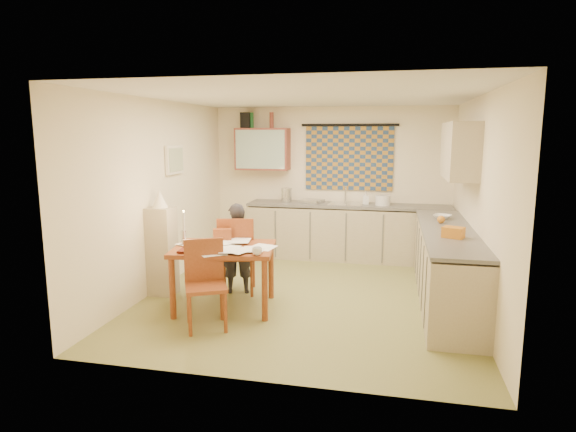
% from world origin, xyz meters
% --- Properties ---
extents(floor, '(4.00, 4.50, 0.02)m').
position_xyz_m(floor, '(0.00, 0.00, -0.01)').
color(floor, olive).
rests_on(floor, ground).
extents(ceiling, '(4.00, 4.50, 0.02)m').
position_xyz_m(ceiling, '(0.00, 0.00, 2.51)').
color(ceiling, white).
rests_on(ceiling, floor).
extents(wall_back, '(4.00, 0.02, 2.50)m').
position_xyz_m(wall_back, '(0.00, 2.26, 1.25)').
color(wall_back, '#FBEBC5').
rests_on(wall_back, floor).
extents(wall_front, '(4.00, 0.02, 2.50)m').
position_xyz_m(wall_front, '(0.00, -2.26, 1.25)').
color(wall_front, '#FBEBC5').
rests_on(wall_front, floor).
extents(wall_left, '(0.02, 4.50, 2.50)m').
position_xyz_m(wall_left, '(-2.01, 0.00, 1.25)').
color(wall_left, '#FBEBC5').
rests_on(wall_left, floor).
extents(wall_right, '(0.02, 4.50, 2.50)m').
position_xyz_m(wall_right, '(2.01, 0.00, 1.25)').
color(wall_right, '#FBEBC5').
rests_on(wall_right, floor).
extents(window_blind, '(1.45, 0.03, 1.05)m').
position_xyz_m(window_blind, '(0.30, 2.22, 1.65)').
color(window_blind, navy).
rests_on(window_blind, wall_back).
extents(curtain_rod, '(1.60, 0.04, 0.04)m').
position_xyz_m(curtain_rod, '(0.30, 2.20, 2.20)').
color(curtain_rod, black).
rests_on(curtain_rod, wall_back).
extents(wall_cabinet, '(0.90, 0.34, 0.70)m').
position_xyz_m(wall_cabinet, '(-1.15, 2.08, 1.80)').
color(wall_cabinet, brown).
rests_on(wall_cabinet, wall_back).
extents(wall_cabinet_glass, '(0.84, 0.02, 0.64)m').
position_xyz_m(wall_cabinet_glass, '(-1.15, 1.91, 1.80)').
color(wall_cabinet_glass, '#99B2A5').
rests_on(wall_cabinet_glass, wall_back).
extents(upper_cabinet_right, '(0.34, 1.30, 0.70)m').
position_xyz_m(upper_cabinet_right, '(1.83, 0.55, 1.85)').
color(upper_cabinet_right, tan).
rests_on(upper_cabinet_right, wall_right).
extents(framed_print, '(0.04, 0.50, 0.40)m').
position_xyz_m(framed_print, '(-1.97, 0.40, 1.70)').
color(framed_print, white).
rests_on(framed_print, wall_left).
extents(print_canvas, '(0.01, 0.42, 0.32)m').
position_xyz_m(print_canvas, '(-1.95, 0.40, 1.70)').
color(print_canvas, silver).
rests_on(print_canvas, wall_left).
extents(counter_back, '(3.30, 0.62, 0.92)m').
position_xyz_m(counter_back, '(0.33, 1.95, 0.45)').
color(counter_back, tan).
rests_on(counter_back, floor).
extents(counter_right, '(0.62, 2.95, 0.92)m').
position_xyz_m(counter_right, '(1.70, 0.13, 0.45)').
color(counter_right, tan).
rests_on(counter_right, floor).
extents(stove, '(0.54, 0.54, 0.84)m').
position_xyz_m(stove, '(1.70, -0.95, 0.42)').
color(stove, white).
rests_on(stove, floor).
extents(sink, '(0.58, 0.49, 0.10)m').
position_xyz_m(sink, '(0.29, 1.95, 0.88)').
color(sink, silver).
rests_on(sink, counter_back).
extents(tap, '(0.04, 0.04, 0.28)m').
position_xyz_m(tap, '(0.26, 2.13, 1.06)').
color(tap, silver).
rests_on(tap, counter_back).
extents(dish_rack, '(0.43, 0.40, 0.06)m').
position_xyz_m(dish_rack, '(-0.28, 1.95, 0.95)').
color(dish_rack, silver).
rests_on(dish_rack, counter_back).
extents(kettle, '(0.20, 0.20, 0.24)m').
position_xyz_m(kettle, '(-0.71, 1.95, 1.04)').
color(kettle, silver).
rests_on(kettle, counter_back).
extents(mixing_bowl, '(0.32, 0.32, 0.16)m').
position_xyz_m(mixing_bowl, '(0.88, 1.95, 1.00)').
color(mixing_bowl, white).
rests_on(mixing_bowl, counter_back).
extents(soap_bottle, '(0.11, 0.11, 0.21)m').
position_xyz_m(soap_bottle, '(0.61, 2.00, 1.03)').
color(soap_bottle, white).
rests_on(soap_bottle, counter_back).
extents(bowl, '(0.39, 0.39, 0.06)m').
position_xyz_m(bowl, '(1.70, 0.84, 0.95)').
color(bowl, white).
rests_on(bowl, counter_right).
extents(orange_bag, '(0.27, 0.24, 0.12)m').
position_xyz_m(orange_bag, '(1.70, -0.38, 0.98)').
color(orange_bag, orange).
rests_on(orange_bag, counter_right).
extents(fruit_orange, '(0.10, 0.10, 0.10)m').
position_xyz_m(fruit_orange, '(1.65, 0.50, 0.97)').
color(fruit_orange, orange).
rests_on(fruit_orange, counter_right).
extents(speaker, '(0.17, 0.21, 0.26)m').
position_xyz_m(speaker, '(-1.44, 2.08, 2.28)').
color(speaker, black).
rests_on(speaker, wall_cabinet).
extents(bottle_green, '(0.08, 0.08, 0.26)m').
position_xyz_m(bottle_green, '(-1.34, 2.08, 2.28)').
color(bottle_green, '#195926').
rests_on(bottle_green, wall_cabinet).
extents(bottle_brown, '(0.08, 0.08, 0.26)m').
position_xyz_m(bottle_brown, '(-0.99, 2.08, 2.28)').
color(bottle_brown, brown).
rests_on(bottle_brown, wall_cabinet).
extents(dining_table, '(1.28, 1.05, 0.75)m').
position_xyz_m(dining_table, '(-0.89, -0.65, 0.38)').
color(dining_table, maroon).
rests_on(dining_table, floor).
extents(chair_far, '(0.55, 0.55, 1.01)m').
position_xyz_m(chair_far, '(-0.92, -0.08, 0.31)').
color(chair_far, maroon).
rests_on(chair_far, floor).
extents(chair_near, '(0.57, 0.57, 0.94)m').
position_xyz_m(chair_near, '(-0.88, -1.25, 0.29)').
color(chair_near, maroon).
rests_on(chair_near, floor).
extents(person, '(0.58, 0.51, 1.19)m').
position_xyz_m(person, '(-0.92, -0.08, 0.59)').
color(person, black).
rests_on(person, floor).
extents(shelf_stand, '(0.32, 0.30, 1.14)m').
position_xyz_m(shelf_stand, '(-1.84, -0.34, 0.57)').
color(shelf_stand, tan).
rests_on(shelf_stand, floor).
extents(lampshade, '(0.20, 0.20, 0.22)m').
position_xyz_m(lampshade, '(-1.84, -0.34, 1.25)').
color(lampshade, white).
rests_on(lampshade, shelf_stand).
extents(letter_rack, '(0.24, 0.16, 0.16)m').
position_xyz_m(letter_rack, '(-1.00, -0.40, 0.83)').
color(letter_rack, maroon).
rests_on(letter_rack, dining_table).
extents(mug, '(0.17, 0.17, 0.09)m').
position_xyz_m(mug, '(-0.40, -0.95, 0.79)').
color(mug, white).
rests_on(mug, dining_table).
extents(magazine, '(0.30, 0.36, 0.03)m').
position_xyz_m(magazine, '(-1.30, -0.94, 0.76)').
color(magazine, maroon).
rests_on(magazine, dining_table).
extents(book, '(0.21, 0.26, 0.02)m').
position_xyz_m(book, '(-1.24, -0.83, 0.76)').
color(book, orange).
rests_on(book, dining_table).
extents(orange_box, '(0.14, 0.12, 0.04)m').
position_xyz_m(orange_box, '(-1.16, -0.97, 0.77)').
color(orange_box, orange).
rests_on(orange_box, dining_table).
extents(eyeglasses, '(0.14, 0.07, 0.02)m').
position_xyz_m(eyeglasses, '(-0.68, -0.94, 0.76)').
color(eyeglasses, black).
rests_on(eyeglasses, dining_table).
extents(candle_holder, '(0.06, 0.06, 0.18)m').
position_xyz_m(candle_holder, '(-1.37, -0.70, 0.84)').
color(candle_holder, silver).
rests_on(candle_holder, dining_table).
extents(candle, '(0.03, 0.03, 0.22)m').
position_xyz_m(candle, '(-1.36, -0.70, 1.04)').
color(candle, white).
rests_on(candle, dining_table).
extents(candle_flame, '(0.02, 0.02, 0.02)m').
position_xyz_m(candle_flame, '(-1.36, -0.69, 1.16)').
color(candle_flame, '#FFCC66').
rests_on(candle_flame, dining_table).
extents(papers, '(1.21, 0.99, 0.03)m').
position_xyz_m(papers, '(-0.86, -0.65, 0.77)').
color(papers, white).
rests_on(papers, dining_table).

